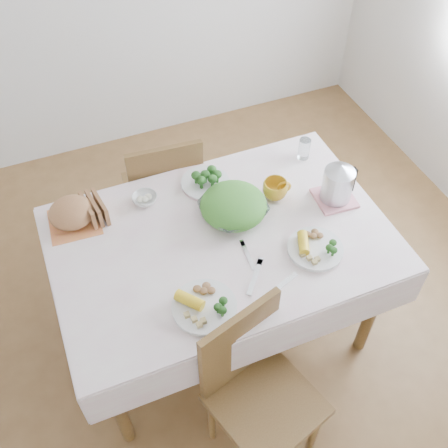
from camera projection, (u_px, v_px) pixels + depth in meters
name	position (u px, v px, depth m)	size (l,w,h in m)	color
floor	(222.00, 325.00, 2.91)	(3.60, 3.60, 0.00)	brown
dining_table	(222.00, 287.00, 2.63)	(1.40, 0.90, 0.75)	brown
tablecloth	(222.00, 238.00, 2.34)	(1.50, 1.00, 0.01)	white
chair_near	(267.00, 401.00, 2.14)	(0.40, 0.40, 0.89)	brown
chair_far	(162.00, 187.00, 2.97)	(0.41, 0.41, 0.90)	brown
salad_bowl	(233.00, 210.00, 2.40)	(0.29, 0.29, 0.07)	white
dinner_plate_left	(204.00, 307.00, 2.08)	(0.26, 0.26, 0.02)	white
dinner_plate_right	(315.00, 249.00, 2.28)	(0.25, 0.25, 0.02)	white
broccoli_plate	(205.00, 183.00, 2.55)	(0.24, 0.24, 0.02)	beige
napkin	(75.00, 222.00, 2.39)	(0.23, 0.23, 0.00)	#EE8748
bread_loaf	(72.00, 214.00, 2.35)	(0.21, 0.19, 0.12)	#94613A
fruit_bowl	(145.00, 199.00, 2.47)	(0.12, 0.12, 0.04)	white
yellow_mug	(275.00, 189.00, 2.47)	(0.12, 0.12, 0.09)	gold
glass_tumbler	(304.00, 147.00, 2.65)	(0.06, 0.06, 0.11)	white
pink_tray	(334.00, 198.00, 2.49)	(0.18, 0.18, 0.01)	pink
electric_kettle	(338.00, 181.00, 2.40)	(0.14, 0.14, 0.20)	#B2B5BA
fork_left	(248.00, 255.00, 2.27)	(0.02, 0.16, 0.00)	silver
fork_right	(255.00, 277.00, 2.19)	(0.02, 0.19, 0.00)	silver
knife	(280.00, 286.00, 2.16)	(0.02, 0.20, 0.00)	silver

